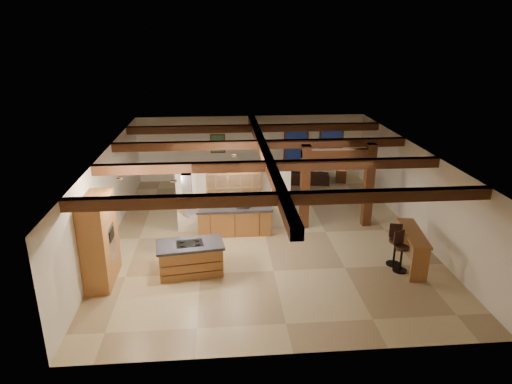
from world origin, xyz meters
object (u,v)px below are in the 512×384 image
bar_counter (412,243)px  kitchen_island (191,258)px  dining_table (251,202)px  sofa (306,177)px

bar_counter → kitchen_island: bearing=179.0°
kitchen_island → dining_table: 5.01m
kitchen_island → bar_counter: 6.30m
kitchen_island → sofa: 8.91m
bar_counter → dining_table: bearing=132.4°
sofa → kitchen_island: bearing=66.4°
dining_table → kitchen_island: bearing=-135.6°
sofa → bar_counter: bar_counter is taller
dining_table → sofa: 4.02m
dining_table → sofa: size_ratio=0.87×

